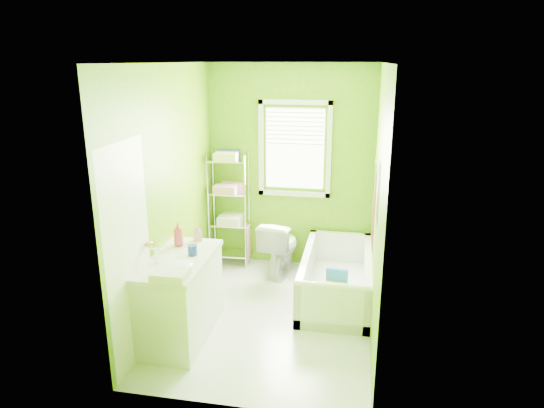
% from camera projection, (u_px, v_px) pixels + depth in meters
% --- Properties ---
extents(ground, '(2.90, 2.90, 0.00)m').
position_uv_depth(ground, '(270.00, 315.00, 5.19)').
color(ground, silver).
rests_on(ground, ground).
extents(room_envelope, '(2.14, 2.94, 2.62)m').
position_uv_depth(room_envelope, '(270.00, 175.00, 4.75)').
color(room_envelope, '#5A9107').
rests_on(room_envelope, ground).
extents(window, '(0.92, 0.05, 1.22)m').
position_uv_depth(window, '(295.00, 144.00, 6.06)').
color(window, white).
rests_on(window, ground).
extents(door, '(0.09, 0.80, 2.00)m').
position_uv_depth(door, '(129.00, 258.00, 4.14)').
color(door, white).
rests_on(door, ground).
extents(right_wall_decor, '(0.04, 1.48, 1.17)m').
position_uv_depth(right_wall_decor, '(376.00, 203.00, 4.61)').
color(right_wall_decor, '#410718').
rests_on(right_wall_decor, ground).
extents(bathtub, '(0.77, 1.65, 0.53)m').
position_uv_depth(bathtub, '(336.00, 283.00, 5.56)').
color(bathtub, white).
rests_on(bathtub, ground).
extents(toilet, '(0.50, 0.76, 0.72)m').
position_uv_depth(toilet, '(280.00, 247.00, 6.12)').
color(toilet, white).
rests_on(toilet, ground).
extents(vanity, '(0.56, 1.11, 1.08)m').
position_uv_depth(vanity, '(180.00, 295.00, 4.68)').
color(vanity, silver).
rests_on(vanity, ground).
extents(wire_shelf_unit, '(0.52, 0.42, 1.52)m').
position_uv_depth(wire_shelf_unit, '(230.00, 197.00, 6.27)').
color(wire_shelf_unit, silver).
rests_on(wire_shelf_unit, ground).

